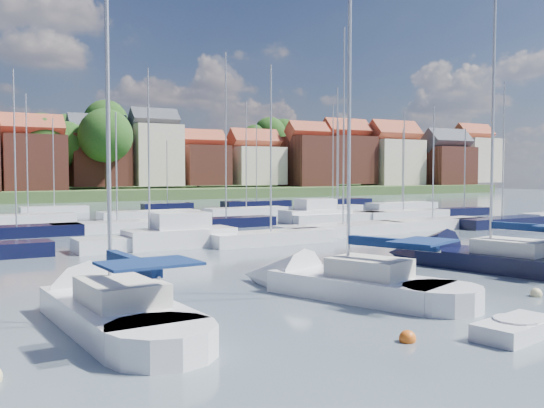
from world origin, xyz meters
TOP-DOWN VIEW (x-y plane):
  - ground at (0.00, 40.00)m, footprint 260.00×260.00m
  - sailboat_left at (-14.63, 3.41)m, footprint 3.52×11.45m
  - sailboat_centre at (-5.65, 2.98)m, footprint 6.32×11.07m
  - sailboat_navy at (4.50, 4.93)m, footprint 5.83×12.55m
  - tender at (-4.80, -4.94)m, footprint 3.13×1.86m
  - buoy_b at (-7.90, -3.72)m, footprint 0.48×0.48m
  - buoy_c at (-4.65, -0.90)m, footprint 0.44×0.44m
  - buoy_d at (0.80, -1.51)m, footprint 0.45×0.45m
  - buoy_e at (4.28, 6.53)m, footprint 0.44×0.44m
  - marina_field at (1.91, 35.15)m, footprint 79.62×41.41m
  - far_shore_town at (2.23, 132.67)m, footprint 212.46×90.00m

SIDE VIEW (x-z plane):
  - ground at x=0.00m, z-range 0.00..0.00m
  - buoy_b at x=-7.90m, z-range -0.24..0.24m
  - buoy_c at x=-4.65m, z-range -0.22..0.22m
  - buoy_d at x=0.80m, z-range -0.23..0.23m
  - buoy_e at x=4.28m, z-range -0.22..0.22m
  - tender at x=-4.80m, z-range -0.07..0.56m
  - sailboat_navy at x=4.50m, z-range -8.05..8.75m
  - sailboat_left at x=-14.63m, z-range -7.34..8.05m
  - sailboat_centre at x=-5.65m, z-range -6.96..7.68m
  - marina_field at x=1.91m, z-range -7.53..8.40m
  - far_shore_town at x=2.23m, z-range -6.53..15.74m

